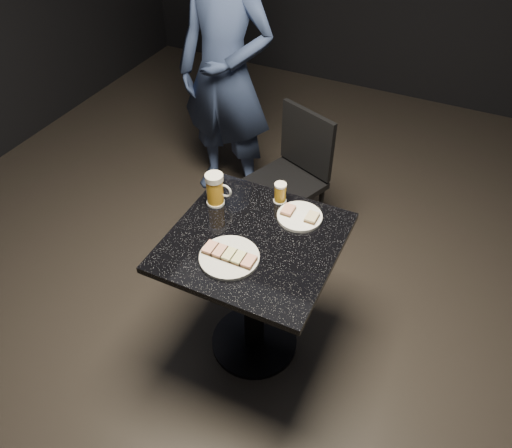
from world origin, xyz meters
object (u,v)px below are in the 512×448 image
at_px(beer_mug, 215,189).
at_px(chair, 292,173).
at_px(plate_large, 229,257).
at_px(beer_tumbler, 280,193).
at_px(table, 254,277).
at_px(plate_small, 300,216).
at_px(patron, 226,73).

distance_m(beer_mug, chair, 0.76).
height_order(plate_large, beer_tumbler, beer_tumbler).
bearing_deg(beer_tumbler, plate_large, -95.15).
relative_size(table, chair, 0.88).
xyz_separation_m(plate_small, beer_tumbler, (-0.12, 0.07, 0.04)).
relative_size(plate_small, table, 0.27).
distance_m(beer_tumbler, chair, 0.64).
relative_size(plate_small, beer_tumbler, 2.04).
height_order(table, beer_tumbler, beer_tumbler).
distance_m(patron, table, 1.37).
xyz_separation_m(plate_large, plate_small, (0.16, 0.35, 0.00)).
distance_m(beer_mug, beer_tumbler, 0.29).
bearing_deg(chair, plate_small, -65.46).
relative_size(table, beer_tumbler, 7.65).
bearing_deg(chair, beer_tumbler, -74.16).
bearing_deg(table, beer_tumbler, 90.46).
relative_size(plate_large, plate_small, 1.23).
xyz_separation_m(plate_small, beer_mug, (-0.38, -0.07, 0.07)).
distance_m(plate_large, beer_mug, 0.36).
height_order(patron, beer_tumbler, patron).
distance_m(plate_small, patron, 1.24).
xyz_separation_m(patron, beer_mug, (0.47, -0.97, -0.03)).
bearing_deg(beer_tumbler, beer_mug, -151.52).
bearing_deg(plate_small, table, -120.18).
height_order(plate_large, chair, chair).
xyz_separation_m(plate_large, patron, (-0.68, 1.25, 0.11)).
bearing_deg(plate_large, chair, 96.81).
xyz_separation_m(plate_large, beer_mug, (-0.22, 0.28, 0.07)).
xyz_separation_m(patron, table, (0.72, -1.11, -0.36)).
xyz_separation_m(table, beer_tumbler, (-0.00, 0.28, 0.29)).
bearing_deg(patron, beer_tumbler, -47.02).
relative_size(patron, table, 2.31).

